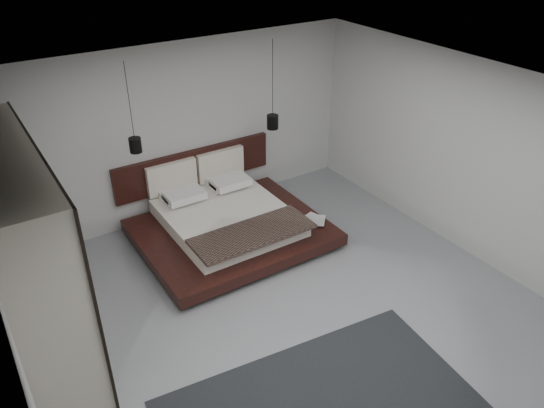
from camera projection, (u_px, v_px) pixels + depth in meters
floor at (286, 310)px, 6.78m from camera, size 6.00×6.00×0.00m
ceiling at (290, 100)px, 5.37m from camera, size 6.00×6.00×0.00m
wall_back at (180, 132)px, 8.26m from camera, size 6.00×0.00×6.00m
wall_front at (517, 397)px, 3.89m from camera, size 6.00×0.00×6.00m
wall_left at (6, 313)px, 4.67m from camera, size 0.00×6.00×6.00m
wall_right at (463, 157)px, 7.48m from camera, size 0.00×6.00×6.00m
bed at (226, 221)px, 8.11m from camera, size 2.71×2.36×1.06m
book_lower at (310, 220)px, 8.17m from camera, size 0.26×0.30×0.02m
book_upper at (310, 220)px, 8.13m from camera, size 0.38×0.39×0.02m
pendant_left at (135, 145)px, 7.21m from camera, size 0.17×0.17×1.25m
pendant_right at (273, 122)px, 8.31m from camera, size 0.18×0.18×1.39m
wardrobe at (31, 275)px, 5.25m from camera, size 0.64×2.72×2.67m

